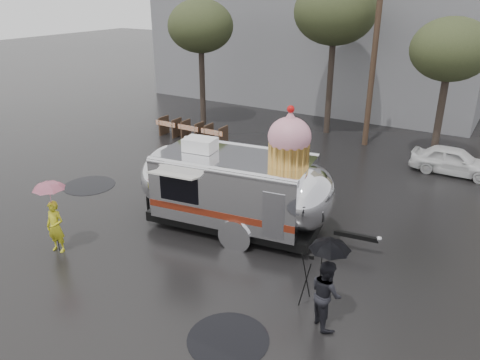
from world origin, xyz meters
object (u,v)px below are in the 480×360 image
Objects in this scene: person_left at (56,227)px; person_right at (326,294)px; airstream_trailer at (238,186)px; tripod at (310,275)px.

person_right is (8.29, 1.08, 0.05)m from person_left.
airstream_trailer is 5.76m from person_left.
tripod is (3.69, -2.49, -0.72)m from airstream_trailer.
person_left is at bearing -142.20° from airstream_trailer.
person_right is (4.32, -3.03, -0.69)m from airstream_trailer.
airstream_trailer reaches higher than tripod.
tripod is at bearing 2.02° from person_right.
person_left is (-3.96, -4.11, -0.74)m from airstream_trailer.
person_left is at bearing 50.02° from person_right.
person_right is 0.83m from tripod.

